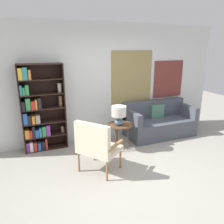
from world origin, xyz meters
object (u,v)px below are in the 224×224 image
(bookshelf, at_px, (38,112))
(table_lamp, at_px, (119,113))
(couch, at_px, (159,122))
(side_table, at_px, (120,127))
(armchair, at_px, (96,144))

(bookshelf, height_order, table_lamp, bookshelf)
(couch, xyz_separation_m, table_lamp, (-1.31, -0.47, 0.52))
(bookshelf, xyz_separation_m, side_table, (1.59, -0.66, -0.32))
(bookshelf, xyz_separation_m, armchair, (0.82, -1.36, -0.28))
(bookshelf, distance_m, armchair, 1.61)
(armchair, xyz_separation_m, table_lamp, (0.72, 0.65, 0.29))
(armchair, bearing_deg, couch, 28.85)
(table_lamp, bearing_deg, couch, 19.52)
(couch, relative_size, table_lamp, 4.09)
(side_table, bearing_deg, bookshelf, 157.41)
(bookshelf, bearing_deg, table_lamp, -24.90)
(couch, relative_size, side_table, 2.93)
(bookshelf, relative_size, side_table, 3.18)
(armchair, distance_m, side_table, 1.04)
(armchair, bearing_deg, table_lamp, 42.35)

